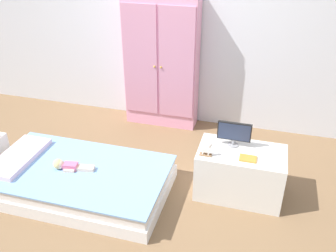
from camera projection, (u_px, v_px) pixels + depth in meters
name	position (u px, v px, depth m)	size (l,w,h in m)	color
ground_plane	(134.00, 191.00, 3.57)	(10.00, 10.00, 0.02)	brown
back_wall	(176.00, 13.00, 4.20)	(6.40, 0.05, 2.70)	silver
bed	(80.00, 180.00, 3.51)	(1.68, 0.97, 0.24)	white
pillow	(18.00, 157.00, 3.59)	(0.32, 0.69, 0.05)	silver
doll	(66.00, 165.00, 3.44)	(0.39, 0.15, 0.10)	#D6668E
wardrobe	(161.00, 62.00, 4.35)	(0.87, 0.30, 1.60)	#E599BC
tv_stand	(240.00, 173.00, 3.41)	(0.79, 0.46, 0.48)	silver
tv_monitor	(234.00, 133.00, 3.31)	(0.31, 0.10, 0.24)	#99999E
rocking_horse_toy	(207.00, 149.00, 3.21)	(0.11, 0.04, 0.13)	#8E6642
book_orange	(248.00, 158.00, 3.19)	(0.15, 0.11, 0.01)	orange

